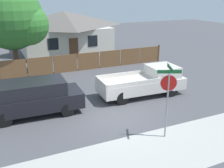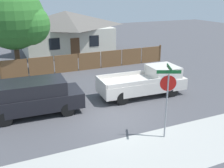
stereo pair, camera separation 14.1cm
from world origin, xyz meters
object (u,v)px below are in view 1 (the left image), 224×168
object	(u,v)px
red_suv	(33,97)
orange_pickup	(145,82)
oak_tree	(15,19)
stop_sign	(168,90)
house	(65,31)

from	to	relation	value
red_suv	orange_pickup	distance (m)	6.82
oak_tree	red_suv	world-z (taller)	oak_tree
oak_tree	stop_sign	size ratio (longest dim) A/B	2.04
house	red_suv	world-z (taller)	house
house	oak_tree	xyz separation A→B (m)	(-5.36, -5.95, 1.96)
house	orange_pickup	size ratio (longest dim) A/B	1.73
orange_pickup	stop_sign	distance (m)	5.35
red_suv	orange_pickup	world-z (taller)	red_suv
red_suv	stop_sign	distance (m)	7.02
oak_tree	orange_pickup	xyz separation A→B (m)	(6.60, -8.38, -3.35)
orange_pickup	stop_sign	bearing A→B (deg)	-108.73
house	stop_sign	world-z (taller)	house
house	orange_pickup	world-z (taller)	house
house	stop_sign	size ratio (longest dim) A/B	2.88
house	orange_pickup	distance (m)	14.44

